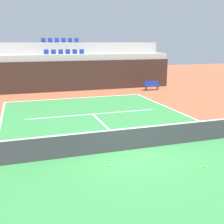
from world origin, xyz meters
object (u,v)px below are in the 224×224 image
Objects in this scene: tennis_ball_1 at (111,165)px; tennis_ball_2 at (205,167)px; player_bench at (152,85)px; tennis_net at (130,139)px.

tennis_ball_1 and tennis_ball_2 have the same top height.
tennis_ball_2 is at bearing -109.40° from player_bench.
tennis_ball_1 is 1.00× the size of tennis_ball_2.
tennis_net reaches higher than tennis_ball_1.
tennis_ball_1 is (-1.29, -1.29, -0.47)m from tennis_net.
tennis_net is at bearing -119.15° from player_bench.
tennis_ball_2 is (-5.69, -16.17, -0.46)m from player_bench.
player_bench is 17.15m from tennis_ball_2.
tennis_net is 7.39× the size of player_bench.
tennis_net is 1.89m from tennis_ball_1.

